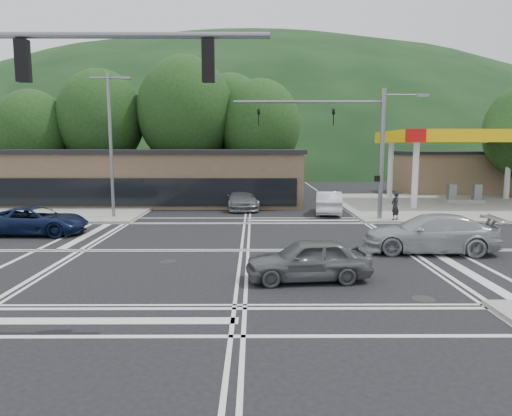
{
  "coord_description": "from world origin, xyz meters",
  "views": [
    {
      "loc": [
        0.41,
        -19.66,
        4.53
      ],
      "look_at": [
        0.52,
        3.63,
        1.4
      ],
      "focal_mm": 32.0,
      "sensor_mm": 36.0,
      "label": 1
    }
  ],
  "objects_px": {
    "car_grey_center": "(308,259)",
    "car_northbound": "(241,199)",
    "car_queue_b": "(284,192)",
    "car_blue_west": "(36,221)",
    "car_silver_east": "(429,233)",
    "car_queue_a": "(329,202)",
    "pedestrian": "(395,206)"
  },
  "relations": [
    {
      "from": "car_queue_b",
      "to": "car_northbound",
      "type": "relative_size",
      "value": 0.87
    },
    {
      "from": "car_blue_west",
      "to": "car_queue_b",
      "type": "bearing_deg",
      "value": -42.15
    },
    {
      "from": "pedestrian",
      "to": "car_queue_b",
      "type": "bearing_deg",
      "value": -98.5
    },
    {
      "from": "car_blue_west",
      "to": "car_queue_b",
      "type": "xyz_separation_m",
      "value": [
        13.86,
        14.49,
        0.07
      ]
    },
    {
      "from": "car_blue_west",
      "to": "car_silver_east",
      "type": "xyz_separation_m",
      "value": [
        18.92,
        -4.06,
        0.1
      ]
    },
    {
      "from": "car_queue_a",
      "to": "pedestrian",
      "type": "bearing_deg",
      "value": 142.86
    },
    {
      "from": "car_queue_a",
      "to": "car_grey_center",
      "type": "bearing_deg",
      "value": 86.7
    },
    {
      "from": "car_grey_center",
      "to": "car_northbound",
      "type": "height_order",
      "value": "car_northbound"
    },
    {
      "from": "car_silver_east",
      "to": "car_queue_a",
      "type": "distance_m",
      "value": 11.58
    },
    {
      "from": "car_queue_b",
      "to": "car_queue_a",
      "type": "bearing_deg",
      "value": 101.49
    },
    {
      "from": "car_queue_b",
      "to": "car_northbound",
      "type": "distance_m",
      "value": 5.87
    },
    {
      "from": "car_northbound",
      "to": "pedestrian",
      "type": "distance_m",
      "value": 11.18
    },
    {
      "from": "car_blue_west",
      "to": "car_queue_a",
      "type": "bearing_deg",
      "value": -64.61
    },
    {
      "from": "car_queue_b",
      "to": "car_northbound",
      "type": "height_order",
      "value": "car_queue_b"
    },
    {
      "from": "pedestrian",
      "to": "car_northbound",
      "type": "bearing_deg",
      "value": -70.09
    },
    {
      "from": "car_blue_west",
      "to": "car_queue_b",
      "type": "relative_size",
      "value": 1.12
    },
    {
      "from": "car_grey_center",
      "to": "car_queue_b",
      "type": "bearing_deg",
      "value": 172.51
    },
    {
      "from": "car_grey_center",
      "to": "car_northbound",
      "type": "relative_size",
      "value": 0.8
    },
    {
      "from": "car_silver_east",
      "to": "car_queue_a",
      "type": "height_order",
      "value": "car_silver_east"
    },
    {
      "from": "car_northbound",
      "to": "car_grey_center",
      "type": "bearing_deg",
      "value": -87.58
    },
    {
      "from": "car_silver_east",
      "to": "pedestrian",
      "type": "relative_size",
      "value": 3.29
    },
    {
      "from": "car_grey_center",
      "to": "car_northbound",
      "type": "xyz_separation_m",
      "value": [
        -2.75,
        18.0,
        0.05
      ]
    },
    {
      "from": "car_silver_east",
      "to": "car_queue_b",
      "type": "distance_m",
      "value": 19.23
    },
    {
      "from": "car_queue_b",
      "to": "car_blue_west",
      "type": "bearing_deg",
      "value": 38.31
    },
    {
      "from": "car_silver_east",
      "to": "pedestrian",
      "type": "bearing_deg",
      "value": 178.47
    },
    {
      "from": "car_grey_center",
      "to": "car_queue_b",
      "type": "height_order",
      "value": "car_queue_b"
    },
    {
      "from": "car_silver_east",
      "to": "car_northbound",
      "type": "bearing_deg",
      "value": -143.14
    },
    {
      "from": "car_blue_west",
      "to": "car_grey_center",
      "type": "distance_m",
      "value": 15.55
    },
    {
      "from": "car_queue_a",
      "to": "car_northbound",
      "type": "xyz_separation_m",
      "value": [
        -6.0,
        2.49,
        -0.01
      ]
    },
    {
      "from": "car_silver_east",
      "to": "car_queue_a",
      "type": "bearing_deg",
      "value": -162.3
    },
    {
      "from": "car_blue_west",
      "to": "car_northbound",
      "type": "bearing_deg",
      "value": -45.35
    },
    {
      "from": "car_blue_west",
      "to": "car_queue_b",
      "type": "height_order",
      "value": "car_queue_b"
    }
  ]
}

